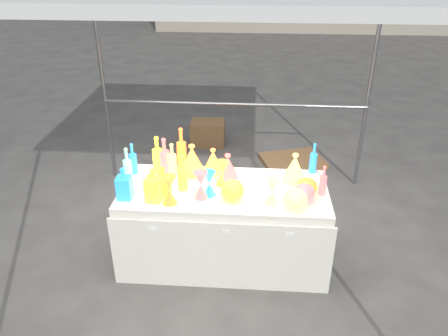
# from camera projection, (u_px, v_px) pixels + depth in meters

# --- Properties ---
(ground) EXTENTS (80.00, 80.00, 0.00)m
(ground) POSITION_uv_depth(u_px,v_px,m) (224.00, 256.00, 4.14)
(ground) COLOR slate
(ground) RESTS_ON ground
(display_table) EXTENTS (1.84, 0.83, 0.75)m
(display_table) POSITION_uv_depth(u_px,v_px,m) (224.00, 224.00, 3.96)
(display_table) COLOR white
(display_table) RESTS_ON ground
(cardboard_box_closed) EXTENTS (0.49, 0.36, 0.35)m
(cardboard_box_closed) POSITION_uv_depth(u_px,v_px,m) (208.00, 133.00, 6.32)
(cardboard_box_closed) COLOR olive
(cardboard_box_closed) RESTS_ON ground
(cardboard_box_flat) EXTENTS (0.93, 0.78, 0.07)m
(cardboard_box_flat) POSITION_uv_depth(u_px,v_px,m) (292.00, 161.00, 5.84)
(cardboard_box_flat) COLOR olive
(cardboard_box_flat) RESTS_ON ground
(bottle_0) EXTENTS (0.11, 0.11, 0.36)m
(bottle_0) POSITION_uv_depth(u_px,v_px,m) (157.00, 154.00, 3.99)
(bottle_0) COLOR #EA4316
(bottle_0) RESTS_ON display_table
(bottle_1) EXTENTS (0.09, 0.09, 0.30)m
(bottle_1) POSITION_uv_depth(u_px,v_px,m) (133.00, 158.00, 3.97)
(bottle_1) COLOR #16792B
(bottle_1) RESTS_ON display_table
(bottle_2) EXTENTS (0.09, 0.09, 0.41)m
(bottle_2) POSITION_uv_depth(u_px,v_px,m) (181.00, 148.00, 4.03)
(bottle_2) COLOR orange
(bottle_2) RESTS_ON display_table
(bottle_3) EXTENTS (0.12, 0.12, 0.35)m
(bottle_3) POSITION_uv_depth(u_px,v_px,m) (165.00, 156.00, 3.96)
(bottle_3) COLOR #271EB1
(bottle_3) RESTS_ON display_table
(bottle_4) EXTENTS (0.08, 0.08, 0.31)m
(bottle_4) POSITION_uv_depth(u_px,v_px,m) (172.00, 159.00, 3.95)
(bottle_4) COLOR teal
(bottle_4) RESTS_ON display_table
(bottle_5) EXTENTS (0.08, 0.08, 0.34)m
(bottle_5) POSITION_uv_depth(u_px,v_px,m) (127.00, 165.00, 3.81)
(bottle_5) COLOR #D22A73
(bottle_5) RESTS_ON display_table
(bottle_6) EXTENTS (0.11, 0.11, 0.33)m
(bottle_6) POSITION_uv_depth(u_px,v_px,m) (182.00, 172.00, 3.70)
(bottle_6) COLOR #EA4316
(bottle_6) RESTS_ON display_table
(decanter_0) EXTENTS (0.14, 0.14, 0.30)m
(decanter_0) POSITION_uv_depth(u_px,v_px,m) (154.00, 184.00, 3.56)
(decanter_0) COLOR #EA4316
(decanter_0) RESTS_ON display_table
(decanter_1) EXTENTS (0.12, 0.12, 0.26)m
(decanter_1) POSITION_uv_depth(u_px,v_px,m) (163.00, 180.00, 3.65)
(decanter_1) COLOR orange
(decanter_1) RESTS_ON display_table
(decanter_2) EXTENTS (0.12, 0.12, 0.28)m
(decanter_2) POSITION_uv_depth(u_px,v_px,m) (124.00, 183.00, 3.59)
(decanter_2) COLOR #16792B
(decanter_2) RESTS_ON display_table
(hourglass_0) EXTENTS (0.15, 0.15, 0.25)m
(hourglass_0) POSITION_uv_depth(u_px,v_px,m) (169.00, 190.00, 3.53)
(hourglass_0) COLOR orange
(hourglass_0) RESTS_ON display_table
(hourglass_1) EXTENTS (0.14, 0.14, 0.24)m
(hourglass_1) POSITION_uv_depth(u_px,v_px,m) (201.00, 185.00, 3.60)
(hourglass_1) COLOR #271EB1
(hourglass_1) RESTS_ON display_table
(hourglass_2) EXTENTS (0.15, 0.15, 0.23)m
(hourglass_2) POSITION_uv_depth(u_px,v_px,m) (272.00, 191.00, 3.53)
(hourglass_2) COLOR teal
(hourglass_2) RESTS_ON display_table
(hourglass_4) EXTENTS (0.14, 0.14, 0.22)m
(hourglass_4) POSITION_uv_depth(u_px,v_px,m) (222.00, 173.00, 3.80)
(hourglass_4) COLOR #EA4316
(hourglass_4) RESTS_ON display_table
(hourglass_5) EXTENTS (0.15, 0.15, 0.22)m
(hourglass_5) POSITION_uv_depth(u_px,v_px,m) (209.00, 183.00, 3.64)
(hourglass_5) COLOR #16792B
(hourglass_5) RESTS_ON display_table
(globe_0) EXTENTS (0.23, 0.23, 0.16)m
(globe_0) POSITION_uv_depth(u_px,v_px,m) (233.00, 192.00, 3.59)
(globe_0) COLOR #EA4316
(globe_0) RESTS_ON display_table
(globe_1) EXTENTS (0.22, 0.22, 0.15)m
(globe_1) POSITION_uv_depth(u_px,v_px,m) (295.00, 201.00, 3.47)
(globe_1) COLOR teal
(globe_1) RESTS_ON display_table
(globe_2) EXTENTS (0.18, 0.18, 0.14)m
(globe_2) POSITION_uv_depth(u_px,v_px,m) (307.00, 188.00, 3.66)
(globe_2) COLOR orange
(globe_2) RESTS_ON display_table
(globe_3) EXTENTS (0.18, 0.18, 0.14)m
(globe_3) POSITION_uv_depth(u_px,v_px,m) (304.00, 194.00, 3.57)
(globe_3) COLOR #271EB1
(globe_3) RESTS_ON display_table
(lampshade_0) EXTENTS (0.28, 0.28, 0.28)m
(lampshade_0) POSITION_uv_depth(u_px,v_px,m) (192.00, 159.00, 3.97)
(lampshade_0) COLOR #F0FF35
(lampshade_0) RESTS_ON display_table
(lampshade_1) EXTENTS (0.26, 0.26, 0.24)m
(lampshade_1) POSITION_uv_depth(u_px,v_px,m) (213.00, 161.00, 3.99)
(lampshade_1) COLOR #F0FF35
(lampshade_1) RESTS_ON display_table
(lampshade_2) EXTENTS (0.28, 0.28, 0.27)m
(lampshade_2) POSITION_uv_depth(u_px,v_px,m) (228.00, 168.00, 3.84)
(lampshade_2) COLOR #271EB1
(lampshade_2) RESTS_ON display_table
(lampshade_3) EXTENTS (0.26, 0.26, 0.26)m
(lampshade_3) POSITION_uv_depth(u_px,v_px,m) (295.00, 168.00, 3.85)
(lampshade_3) COLOR teal
(lampshade_3) RESTS_ON display_table
(bottle_8) EXTENTS (0.08, 0.08, 0.29)m
(bottle_8) POSITION_uv_depth(u_px,v_px,m) (313.00, 158.00, 3.99)
(bottle_8) COLOR #16792B
(bottle_8) RESTS_ON display_table
(bottle_10) EXTENTS (0.08, 0.08, 0.27)m
(bottle_10) POSITION_uv_depth(u_px,v_px,m) (323.00, 180.00, 3.65)
(bottle_10) COLOR #271EB1
(bottle_10) RESTS_ON display_table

